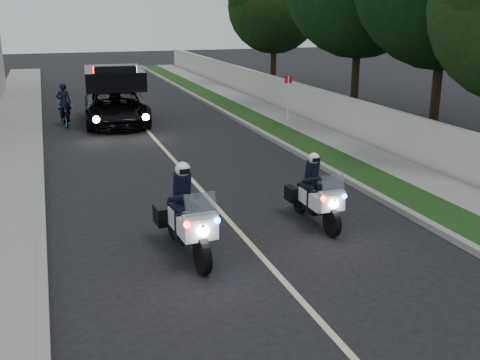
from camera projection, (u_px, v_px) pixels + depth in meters
name	position (u px, v px, depth m)	size (l,w,h in m)	color
ground	(275.00, 271.00, 10.57)	(120.00, 120.00, 0.00)	black
curb_right	(275.00, 140.00, 20.88)	(0.20, 60.00, 0.15)	gray
grass_verge	(293.00, 139.00, 21.09)	(1.20, 60.00, 0.16)	#193814
sidewalk_right	(324.00, 136.00, 21.50)	(1.40, 60.00, 0.16)	gray
property_wall	(349.00, 117.00, 21.61)	(0.22, 60.00, 1.50)	beige
curb_left	(40.00, 158.00, 18.34)	(0.20, 60.00, 0.15)	gray
sidewalk_left	(4.00, 161.00, 18.00)	(2.00, 60.00, 0.16)	gray
lane_marking	(165.00, 151.00, 19.63)	(0.12, 50.00, 0.01)	#BFB78C
police_moto_left	(187.00, 254.00, 11.32)	(0.77, 2.20, 1.87)	white
police_moto_right	(314.00, 223.00, 12.96)	(0.67, 1.92, 1.63)	white
police_suv	(117.00, 123.00, 24.39)	(2.57, 5.55, 2.70)	black
bicycle	(66.00, 126.00, 23.85)	(0.60, 1.73, 0.91)	black
cyclist	(66.00, 126.00, 23.85)	(0.57, 0.38, 1.58)	black
sign_post	(287.00, 123.00, 24.45)	(0.33, 0.33, 2.09)	#B80F0D
tree_right_c	(432.00, 135.00, 22.17)	(6.88, 6.88, 11.47)	black
tree_right_d	(353.00, 112.00, 27.13)	(6.95, 6.95, 11.58)	#123813
tree_right_e	(273.00, 87.00, 36.01)	(5.69, 5.69, 9.48)	#153310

